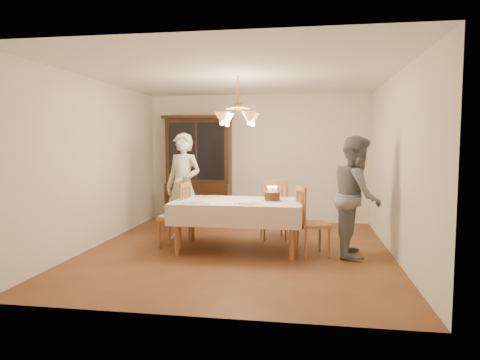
% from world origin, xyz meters
% --- Properties ---
extents(ground, '(5.00, 5.00, 0.00)m').
position_xyz_m(ground, '(0.00, 0.00, 0.00)').
color(ground, brown).
rests_on(ground, ground).
extents(room_shell, '(5.00, 5.00, 5.00)m').
position_xyz_m(room_shell, '(0.00, 0.00, 1.58)').
color(room_shell, white).
rests_on(room_shell, ground).
extents(dining_table, '(1.90, 1.10, 0.76)m').
position_xyz_m(dining_table, '(0.00, 0.00, 0.68)').
color(dining_table, brown).
rests_on(dining_table, ground).
extents(china_hutch, '(1.38, 0.54, 2.16)m').
position_xyz_m(china_hutch, '(-1.18, 2.25, 1.04)').
color(china_hutch, black).
rests_on(china_hutch, ground).
extents(chair_far_side, '(0.53, 0.52, 1.00)m').
position_xyz_m(chair_far_side, '(0.47, 0.88, 0.44)').
color(chair_far_side, brown).
rests_on(chair_far_side, ground).
extents(chair_left_end, '(0.47, 0.49, 1.00)m').
position_xyz_m(chair_left_end, '(-1.01, 0.10, 0.45)').
color(chair_left_end, brown).
rests_on(chair_left_end, ground).
extents(chair_right_end, '(0.54, 0.55, 1.00)m').
position_xyz_m(chair_right_end, '(1.10, -0.12, 0.44)').
color(chair_right_end, brown).
rests_on(chair_right_end, ground).
extents(elderly_woman, '(0.76, 0.62, 1.78)m').
position_xyz_m(elderly_woman, '(-1.03, 0.64, 0.89)').
color(elderly_woman, beige).
rests_on(elderly_woman, ground).
extents(adult_in_grey, '(0.71, 0.88, 1.72)m').
position_xyz_m(adult_in_grey, '(1.72, -0.01, 0.86)').
color(adult_in_grey, slate).
rests_on(adult_in_grey, ground).
extents(birthday_cake, '(0.30, 0.30, 0.22)m').
position_xyz_m(birthday_cake, '(0.51, 0.02, 0.83)').
color(birthday_cake, white).
rests_on(birthday_cake, dining_table).
extents(place_setting_near_left, '(0.37, 0.23, 0.02)m').
position_xyz_m(place_setting_near_left, '(-0.55, -0.34, 0.77)').
color(place_setting_near_left, white).
rests_on(place_setting_near_left, dining_table).
extents(place_setting_near_right, '(0.39, 0.25, 0.02)m').
position_xyz_m(place_setting_near_right, '(0.20, -0.29, 0.77)').
color(place_setting_near_right, white).
rests_on(place_setting_near_right, dining_table).
extents(place_setting_far_left, '(0.42, 0.27, 0.02)m').
position_xyz_m(place_setting_far_left, '(-0.47, 0.33, 0.77)').
color(place_setting_far_left, white).
rests_on(place_setting_far_left, dining_table).
extents(chandelier, '(0.62, 0.62, 0.73)m').
position_xyz_m(chandelier, '(-0.00, -0.00, 1.98)').
color(chandelier, '#BF8C3F').
rests_on(chandelier, ground).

